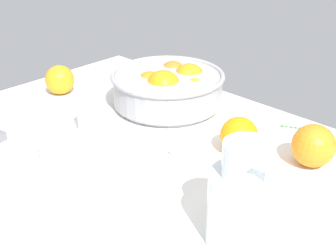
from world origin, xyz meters
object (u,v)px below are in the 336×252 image
Objects in this scene: second_glass at (55,151)px; loose_orange_1 at (239,136)px; spoon at (165,154)px; juice_pitcher at (243,206)px; fruit_bowl at (169,87)px; juice_glass at (91,117)px; loose_orange_0 at (313,146)px; loose_orange_2 at (60,80)px.

second_glass reaches higher than loose_orange_1.
loose_orange_1 reaches higher than spoon.
juice_pitcher reaches higher than second_glass.
loose_orange_1 is at bearing -14.66° from fruit_bowl.
juice_glass is 48.36cm from loose_orange_0.
fruit_bowl is 3.60× the size of loose_orange_1.
second_glass is at bearing -35.51° from loose_orange_2.
juice_glass is 33.52cm from loose_orange_1.
loose_orange_0 is at bearing 45.15° from second_glass.
second_glass is at bearing -126.84° from loose_orange_1.
second_glass is (7.32, -14.49, 0.14)cm from juice_glass.
loose_orange_0 is at bearing -1.21° from fruit_bowl.
spoon is at bearing 55.24° from second_glass.
juice_glass is 1.04× the size of loose_orange_1.
juice_glass reaches higher than spoon.
juice_pitcher is at bearing -83.49° from loose_orange_0.
second_glass is (-39.15, -7.90, -2.90)cm from juice_pitcher.
loose_orange_1 is (-13.50, -6.19, -0.38)cm from loose_orange_0.
fruit_bowl is 40.42cm from loose_orange_0.
loose_orange_2 is at bearing 144.49° from second_glass.
spoon is at bearing 159.06° from juice_pitcher.
fruit_bowl is 1.59× the size of juice_pitcher.
second_glass is at bearing -124.76° from spoon.
spoon is (43.75, -4.19, -3.49)cm from loose_orange_2.
juice_glass is at bearing -169.76° from spoon.
juice_glass is 25.12cm from loose_orange_2.
juice_pitcher reaches higher than loose_orange_2.
fruit_bowl is 25.84cm from spoon.
loose_orange_1 is 1.01× the size of loose_orange_2.
second_glass is 1.08× the size of loose_orange_1.
juice_pitcher reaches higher than fruit_bowl.
loose_orange_2 is at bearing 161.97° from juice_glass.
second_glass is at bearing -83.09° from fruit_bowl.
loose_orange_1 is (-16.73, 22.03, -2.60)cm from juice_pitcher.
spoon is (-26.61, 10.18, -6.13)cm from juice_pitcher.
second_glass is 50.95cm from loose_orange_0.
fruit_bowl is 2.15× the size of spoon.
loose_orange_0 is 0.65× the size of spoon.
juice_glass is at bearing 171.93° from juice_pitcher.
second_glass is (4.48, -36.97, -1.37)cm from fruit_bowl.
loose_orange_0 is (35.93, 36.12, 0.69)cm from second_glass.
spoon is (19.86, 3.59, -3.09)cm from juice_glass.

